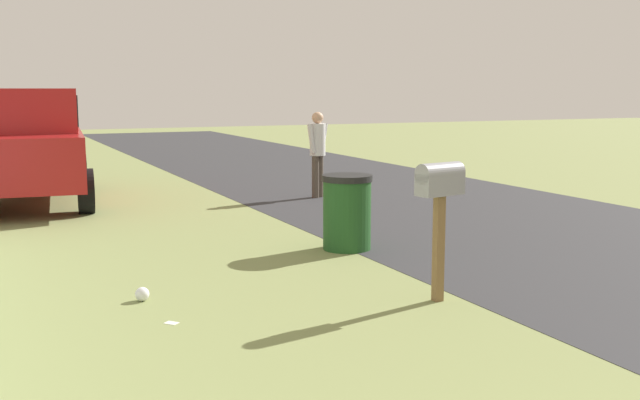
{
  "coord_description": "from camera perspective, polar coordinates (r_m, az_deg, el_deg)",
  "views": [
    {
      "loc": [
        -0.36,
        2.89,
        2.1
      ],
      "look_at": [
        5.46,
        0.26,
        1.16
      ],
      "focal_mm": 42.77,
      "sensor_mm": 36.0,
      "label": 1
    }
  ],
  "objects": [
    {
      "name": "trash_bin",
      "position": [
        9.94,
        2.04,
        -0.9
      ],
      "size": [
        0.66,
        0.66,
        0.98
      ],
      "color": "#1E4C1E",
      "rests_on": "ground"
    },
    {
      "name": "litter_wrapper_midfield_b",
      "position": [
        7.07,
        -11.05,
        -9.0
      ],
      "size": [
        0.15,
        0.14,
        0.01
      ],
      "primitive_type": "cube",
      "rotation": [
        0.0,
        0.0,
        0.71
      ],
      "color": "silver",
      "rests_on": "ground"
    },
    {
      "name": "pickup_truck",
      "position": [
        14.81,
        -21.26,
        3.97
      ],
      "size": [
        5.14,
        2.6,
        2.09
      ],
      "rotation": [
        0.0,
        0.0,
        3.05
      ],
      "color": "maroon",
      "rests_on": "ground"
    },
    {
      "name": "mailbox",
      "position": [
        7.51,
        8.96,
        0.7
      ],
      "size": [
        0.3,
        0.53,
        1.38
      ],
      "rotation": [
        0.0,
        0.0,
        0.21
      ],
      "color": "brown",
      "rests_on": "ground"
    },
    {
      "name": "litter_bag_near_hydrant",
      "position": [
        7.82,
        -13.16,
        -6.87
      ],
      "size": [
        0.14,
        0.14,
        0.14
      ],
      "primitive_type": "sphere",
      "color": "silver",
      "rests_on": "ground"
    },
    {
      "name": "pedestrian",
      "position": [
        14.64,
        -0.18,
        3.89
      ],
      "size": [
        0.3,
        0.52,
        1.65
      ],
      "rotation": [
        0.0,
        0.0,
        3.66
      ],
      "color": "#4C4238",
      "rests_on": "ground"
    }
  ]
}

